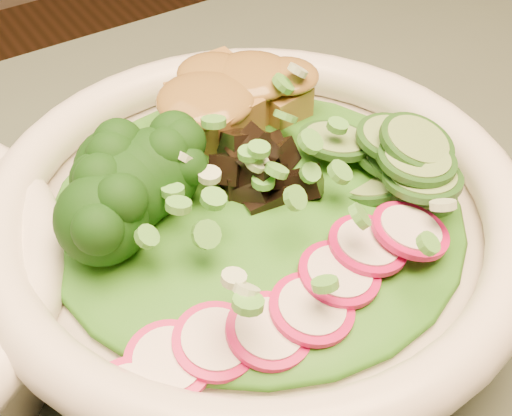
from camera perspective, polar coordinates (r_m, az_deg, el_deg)
salad_bowl at (r=0.42m, az=0.00°, el=-2.18°), size 0.31×0.31×0.08m
lettuce_bed at (r=0.40m, az=0.00°, el=0.10°), size 0.23×0.23×0.03m
broccoli_florets at (r=0.38m, az=-10.49°, el=0.09°), size 0.10×0.09×0.05m
radish_slices at (r=0.35m, az=3.77°, el=-7.51°), size 0.13×0.06×0.02m
cucumber_slices at (r=0.41m, az=10.25°, el=3.27°), size 0.09×0.09×0.04m
mushroom_heap at (r=0.40m, az=-0.51°, el=3.22°), size 0.09×0.09×0.05m
tofu_cubes at (r=0.45m, az=-2.14°, el=7.72°), size 0.11×0.08×0.04m
peanut_sauce at (r=0.44m, az=-2.19°, el=9.31°), size 0.08×0.06×0.02m
scallion_garnish at (r=0.38m, az=0.00°, el=3.23°), size 0.22×0.22×0.03m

